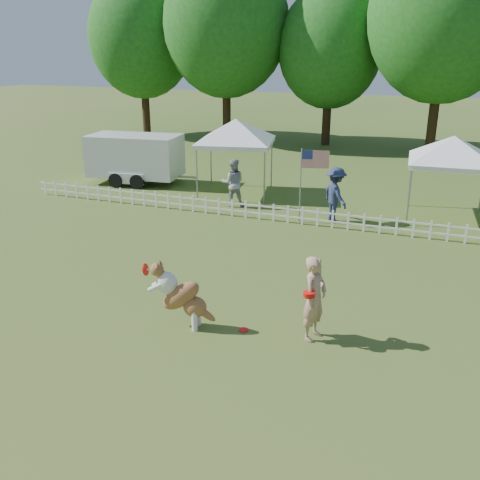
{
  "coord_description": "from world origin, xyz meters",
  "views": [
    {
      "loc": [
        3.95,
        -9.38,
        5.5
      ],
      "look_at": [
        -0.5,
        2.0,
        1.1
      ],
      "focal_mm": 40.0,
      "sensor_mm": 36.0,
      "label": 1
    }
  ],
  "objects_px": {
    "cargo_trailer": "(135,159)",
    "spectator_b": "(335,195)",
    "dog": "(182,296)",
    "handler": "(315,298)",
    "flag_pole": "(300,186)",
    "frisbee_on_turf": "(244,330)",
    "spectator_a": "(233,183)",
    "canopy_tent_left": "(236,158)",
    "canopy_tent_right": "(449,179)"
  },
  "relations": [
    {
      "from": "dog",
      "to": "canopy_tent_right",
      "type": "height_order",
      "value": "canopy_tent_right"
    },
    {
      "from": "handler",
      "to": "canopy_tent_right",
      "type": "distance_m",
      "value": 9.78
    },
    {
      "from": "dog",
      "to": "spectator_b",
      "type": "distance_m",
      "value": 8.43
    },
    {
      "from": "canopy_tent_left",
      "to": "spectator_a",
      "type": "relative_size",
      "value": 1.65
    },
    {
      "from": "dog",
      "to": "spectator_a",
      "type": "xyz_separation_m",
      "value": [
        -2.42,
        8.79,
        0.18
      ]
    },
    {
      "from": "frisbee_on_turf",
      "to": "spectator_a",
      "type": "bearing_deg",
      "value": 113.37
    },
    {
      "from": "flag_pole",
      "to": "canopy_tent_left",
      "type": "bearing_deg",
      "value": 125.78
    },
    {
      "from": "spectator_b",
      "to": "flag_pole",
      "type": "bearing_deg",
      "value": 73.16
    },
    {
      "from": "flag_pole",
      "to": "spectator_a",
      "type": "height_order",
      "value": "flag_pole"
    },
    {
      "from": "dog",
      "to": "spectator_a",
      "type": "distance_m",
      "value": 9.12
    },
    {
      "from": "handler",
      "to": "spectator_b",
      "type": "xyz_separation_m",
      "value": [
        -1.22,
        7.78,
        0.05
      ]
    },
    {
      "from": "canopy_tent_left",
      "to": "spectator_b",
      "type": "relative_size",
      "value": 1.56
    },
    {
      "from": "handler",
      "to": "flag_pole",
      "type": "height_order",
      "value": "flag_pole"
    },
    {
      "from": "canopy_tent_left",
      "to": "spectator_b",
      "type": "height_order",
      "value": "canopy_tent_left"
    },
    {
      "from": "flag_pole",
      "to": "spectator_a",
      "type": "distance_m",
      "value": 2.97
    },
    {
      "from": "handler",
      "to": "flag_pole",
      "type": "relative_size",
      "value": 0.71
    },
    {
      "from": "canopy_tent_left",
      "to": "canopy_tent_right",
      "type": "bearing_deg",
      "value": -15.77
    },
    {
      "from": "spectator_a",
      "to": "spectator_b",
      "type": "height_order",
      "value": "spectator_b"
    },
    {
      "from": "cargo_trailer",
      "to": "flag_pole",
      "type": "bearing_deg",
      "value": -26.44
    },
    {
      "from": "cargo_trailer",
      "to": "spectator_b",
      "type": "xyz_separation_m",
      "value": [
        9.08,
        -2.26,
        -0.13
      ]
    },
    {
      "from": "cargo_trailer",
      "to": "canopy_tent_left",
      "type": "bearing_deg",
      "value": -8.05
    },
    {
      "from": "frisbee_on_turf",
      "to": "canopy_tent_left",
      "type": "distance_m",
      "value": 11.18
    },
    {
      "from": "dog",
      "to": "canopy_tent_left",
      "type": "bearing_deg",
      "value": 96.89
    },
    {
      "from": "canopy_tent_left",
      "to": "handler",
      "type": "bearing_deg",
      "value": -72.76
    },
    {
      "from": "spectator_a",
      "to": "canopy_tent_right",
      "type": "bearing_deg",
      "value": 167.79
    },
    {
      "from": "flag_pole",
      "to": "canopy_tent_right",
      "type": "bearing_deg",
      "value": 10.9
    },
    {
      "from": "flag_pole",
      "to": "spectator_a",
      "type": "relative_size",
      "value": 1.41
    },
    {
      "from": "canopy_tent_right",
      "to": "frisbee_on_turf",
      "type": "bearing_deg",
      "value": -114.26
    },
    {
      "from": "cargo_trailer",
      "to": "spectator_b",
      "type": "relative_size",
      "value": 2.59
    },
    {
      "from": "handler",
      "to": "flag_pole",
      "type": "xyz_separation_m",
      "value": [
        -2.29,
        7.28,
        0.36
      ]
    },
    {
      "from": "dog",
      "to": "cargo_trailer",
      "type": "bearing_deg",
      "value": 116.85
    },
    {
      "from": "canopy_tent_right",
      "to": "spectator_a",
      "type": "distance_m",
      "value": 7.43
    },
    {
      "from": "dog",
      "to": "flag_pole",
      "type": "xyz_separation_m",
      "value": [
        0.36,
        7.81,
        0.54
      ]
    },
    {
      "from": "handler",
      "to": "spectator_b",
      "type": "height_order",
      "value": "spectator_b"
    },
    {
      "from": "dog",
      "to": "handler",
      "type": "bearing_deg",
      "value": 2.14
    },
    {
      "from": "spectator_b",
      "to": "spectator_a",
      "type": "bearing_deg",
      "value": 41.12
    },
    {
      "from": "handler",
      "to": "canopy_tent_left",
      "type": "height_order",
      "value": "canopy_tent_left"
    },
    {
      "from": "flag_pole",
      "to": "cargo_trailer",
      "type": "bearing_deg",
      "value": 145.63
    },
    {
      "from": "frisbee_on_turf",
      "to": "flag_pole",
      "type": "relative_size",
      "value": 0.08
    },
    {
      "from": "frisbee_on_turf",
      "to": "flag_pole",
      "type": "distance_m",
      "value": 7.68
    },
    {
      "from": "frisbee_on_turf",
      "to": "canopy_tent_right",
      "type": "xyz_separation_m",
      "value": [
        3.63,
        9.75,
        1.36
      ]
    },
    {
      "from": "dog",
      "to": "cargo_trailer",
      "type": "relative_size",
      "value": 0.29
    },
    {
      "from": "handler",
      "to": "spectator_a",
      "type": "xyz_separation_m",
      "value": [
        -5.08,
        8.26,
        0.0
      ]
    },
    {
      "from": "canopy_tent_left",
      "to": "spectator_a",
      "type": "height_order",
      "value": "canopy_tent_left"
    },
    {
      "from": "frisbee_on_turf",
      "to": "canopy_tent_right",
      "type": "distance_m",
      "value": 10.49
    },
    {
      "from": "dog",
      "to": "flag_pole",
      "type": "distance_m",
      "value": 7.83
    },
    {
      "from": "canopy_tent_right",
      "to": "flag_pole",
      "type": "xyz_separation_m",
      "value": [
        -4.52,
        -2.23,
        -0.14
      ]
    },
    {
      "from": "canopy_tent_right",
      "to": "cargo_trailer",
      "type": "distance_m",
      "value": 12.54
    },
    {
      "from": "canopy_tent_left",
      "to": "flag_pole",
      "type": "height_order",
      "value": "canopy_tent_left"
    },
    {
      "from": "handler",
      "to": "spectator_a",
      "type": "height_order",
      "value": "spectator_a"
    }
  ]
}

